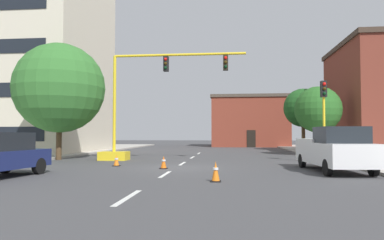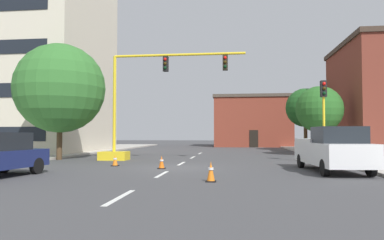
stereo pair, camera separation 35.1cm
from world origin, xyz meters
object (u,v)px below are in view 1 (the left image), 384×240
Objects in this scene: tree_right_far at (303,108)px; traffic_cone_roadside_c at (164,162)px; tree_right_mid at (318,110)px; traffic_cone_roadside_a at (216,172)px; traffic_cone_roadside_b at (116,161)px; traffic_signal_gantry at (133,125)px; traffic_light_pole_right at (324,102)px; tree_left_near at (60,88)px; pickup_truck_white at (334,150)px.

tree_right_far is 10.10× the size of traffic_cone_roadside_c.
tree_right_far is at bearing 86.27° from tree_right_mid.
traffic_cone_roadside_a reaches higher than traffic_cone_roadside_b.
tree_right_far reaches higher than traffic_cone_roadside_a.
tree_right_far is 23.26m from traffic_cone_roadside_c.
traffic_signal_gantry is 11.82m from traffic_light_pole_right.
traffic_light_pole_right is at bearing 16.29° from traffic_cone_roadside_b.
traffic_signal_gantry is 15.71× the size of traffic_cone_roadside_b.
traffic_cone_roadside_c is at bearing -33.54° from tree_left_near.
traffic_signal_gantry is 1.69× the size of pickup_truck_white.
tree_right_mid is at bearing 79.09° from traffic_light_pole_right.
traffic_light_pole_right is 0.63× the size of tree_left_near.
traffic_light_pole_right is at bearing 80.24° from pickup_truck_white.
traffic_light_pole_right is 12.31m from traffic_cone_roadside_b.
traffic_cone_roadside_b is at bearing 133.81° from traffic_cone_roadside_a.
tree_right_mid is 9.11× the size of traffic_cone_roadside_b.
pickup_truck_white reaches higher than traffic_cone_roadside_a.
traffic_cone_roadside_a is at bearing -142.14° from pickup_truck_white.
tree_left_near is 12.81× the size of traffic_cone_roadside_b.
traffic_signal_gantry is 14.94× the size of traffic_cone_roadside_c.
tree_left_near is at bearing -160.03° from tree_right_mid.
tree_left_near is at bearing 159.96° from pickup_truck_white.
tree_right_far is 10.62× the size of traffic_cone_roadside_b.
traffic_cone_roadside_b is at bearing -85.79° from traffic_signal_gantry.
tree_left_near reaches higher than traffic_cone_roadside_b.
tree_left_near is (-18.02, -6.55, 1.10)m from tree_right_mid.
tree_right_far reaches higher than pickup_truck_white.
traffic_light_pole_right is at bearing -4.31° from traffic_signal_gantry.
traffic_cone_roadside_c is (-10.10, -11.80, -3.29)m from tree_right_mid.
traffic_light_pole_right reaches higher than pickup_truck_white.
pickup_truck_white is at bearing -100.45° from tree_right_mid.
traffic_cone_roadside_a is at bearing -59.13° from traffic_cone_roadside_c.
traffic_cone_roadside_a is at bearing -107.82° from tree_right_far.
tree_right_mid is 12.77m from pickup_truck_white.
tree_right_far is 0.83× the size of tree_left_near.
traffic_cone_roadside_c is at bearing -152.76° from traffic_light_pole_right.
traffic_cone_roadside_c is (-10.65, -20.28, -4.04)m from tree_right_far.
traffic_cone_roadside_a is (-5.14, -4.00, -0.62)m from pickup_truck_white.
traffic_light_pole_right is 15.95m from tree_right_far.
traffic_cone_roadside_b is (-5.41, 5.63, -0.06)m from traffic_cone_roadside_a.
tree_left_near is (-4.89, -0.10, 2.43)m from traffic_signal_gantry.
traffic_cone_roadside_b is (0.31, -4.22, -1.97)m from traffic_signal_gantry.
tree_right_mid is at bearing 49.43° from traffic_cone_roadside_c.
traffic_light_pole_right is (11.71, -0.88, 1.27)m from traffic_signal_gantry.
traffic_light_pole_right is 0.88× the size of tree_right_mid.
traffic_signal_gantry is 1.23× the size of tree_left_near.
tree_left_near is at bearing 177.32° from traffic_light_pole_right.
tree_right_mid is at bearing 26.14° from traffic_signal_gantry.
tree_right_mid is at bearing 39.75° from traffic_cone_roadside_b.
traffic_cone_roadside_b is at bearing 157.29° from traffic_cone_roadside_c.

